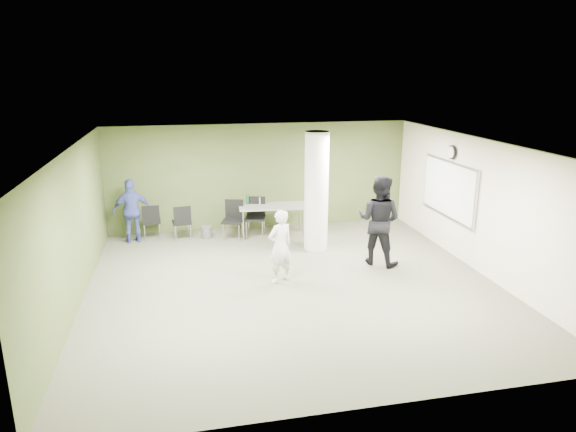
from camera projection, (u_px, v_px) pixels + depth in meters
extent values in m
plane|color=#555443|center=(293.00, 284.00, 10.27)|extent=(8.00, 8.00, 0.00)
plane|color=white|center=(293.00, 145.00, 9.50)|extent=(8.00, 8.00, 0.00)
cube|color=#465528|center=(261.00, 177.00, 13.65)|extent=(8.00, 2.80, 0.02)
cube|color=#465528|center=(73.00, 230.00, 9.09)|extent=(0.02, 8.00, 2.80)
cube|color=beige|center=(480.00, 206.00, 10.68)|extent=(0.02, 8.00, 2.80)
cylinder|color=silver|center=(316.00, 192.00, 11.97)|extent=(0.56, 0.56, 2.80)
cube|color=silver|center=(449.00, 189.00, 11.77)|extent=(0.04, 2.30, 1.30)
cube|color=white|center=(448.00, 189.00, 11.77)|extent=(0.02, 2.20, 1.20)
cylinder|color=black|center=(452.00, 152.00, 11.54)|extent=(0.05, 0.32, 0.32)
cylinder|color=white|center=(451.00, 152.00, 11.53)|extent=(0.02, 0.26, 0.26)
cube|color=gray|center=(272.00, 206.00, 13.08)|extent=(1.75, 0.86, 0.04)
cylinder|color=silver|center=(243.00, 226.00, 12.81)|extent=(0.04, 0.04, 0.77)
cylinder|color=silver|center=(304.00, 223.00, 13.01)|extent=(0.04, 0.04, 0.77)
cylinder|color=silver|center=(242.00, 219.00, 13.37)|extent=(0.04, 0.04, 0.77)
cylinder|color=silver|center=(300.00, 217.00, 13.57)|extent=(0.04, 0.04, 0.77)
cylinder|color=#174523|center=(248.00, 199.00, 13.15)|extent=(0.07, 0.07, 0.25)
cylinder|color=#B2B2B7|center=(260.00, 200.00, 13.19)|extent=(0.06, 0.06, 0.18)
cylinder|color=#4C4C4C|center=(207.00, 232.00, 13.07)|extent=(0.26, 0.26, 0.30)
cube|color=black|center=(152.00, 221.00, 12.99)|extent=(0.46, 0.46, 0.05)
cube|color=black|center=(151.00, 214.00, 12.73)|extent=(0.43, 0.06, 0.44)
cylinder|color=silver|center=(160.00, 227.00, 13.27)|extent=(0.02, 0.02, 0.42)
cylinder|color=silver|center=(145.00, 228.00, 13.18)|extent=(0.02, 0.02, 0.42)
cylinder|color=silver|center=(160.00, 232.00, 12.92)|extent=(0.02, 0.02, 0.42)
cylinder|color=silver|center=(145.00, 233.00, 12.84)|extent=(0.02, 0.02, 0.42)
cube|color=black|center=(182.00, 222.00, 12.92)|extent=(0.50, 0.50, 0.05)
cube|color=black|center=(182.00, 215.00, 12.67)|extent=(0.43, 0.09, 0.44)
cylinder|color=silver|center=(189.00, 228.00, 13.21)|extent=(0.02, 0.02, 0.42)
cylinder|color=silver|center=(174.00, 230.00, 13.09)|extent=(0.02, 0.02, 0.42)
cylinder|color=silver|center=(191.00, 232.00, 12.87)|extent=(0.02, 0.02, 0.42)
cylinder|color=silver|center=(176.00, 234.00, 12.76)|extent=(0.02, 0.02, 0.42)
cube|color=black|center=(233.00, 221.00, 12.90)|extent=(0.62, 0.62, 0.05)
cube|color=black|center=(234.00, 209.00, 13.04)|extent=(0.45, 0.19, 0.47)
cylinder|color=silver|center=(223.00, 232.00, 12.80)|extent=(0.02, 0.02, 0.45)
cylinder|color=silver|center=(239.00, 233.00, 12.75)|extent=(0.02, 0.02, 0.45)
cylinder|color=silver|center=(227.00, 228.00, 13.18)|extent=(0.02, 0.02, 0.45)
cylinder|color=silver|center=(242.00, 228.00, 13.13)|extent=(0.02, 0.02, 0.45)
cube|color=black|center=(255.00, 218.00, 13.09)|extent=(0.61, 0.61, 0.05)
cube|color=black|center=(256.00, 206.00, 13.24)|extent=(0.47, 0.17, 0.49)
cylinder|color=silver|center=(246.00, 230.00, 12.98)|extent=(0.02, 0.02, 0.46)
cylinder|color=silver|center=(262.00, 230.00, 12.95)|extent=(0.02, 0.02, 0.46)
cylinder|color=silver|center=(248.00, 225.00, 13.37)|extent=(0.02, 0.02, 0.46)
cylinder|color=silver|center=(264.00, 226.00, 13.35)|extent=(0.02, 0.02, 0.46)
imported|color=silver|center=(280.00, 246.00, 10.21)|extent=(0.65, 0.55, 1.50)
imported|color=black|center=(379.00, 220.00, 11.14)|extent=(1.22, 1.20, 1.98)
imported|color=#3E4B9B|center=(132.00, 211.00, 12.59)|extent=(0.99, 0.53, 1.60)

